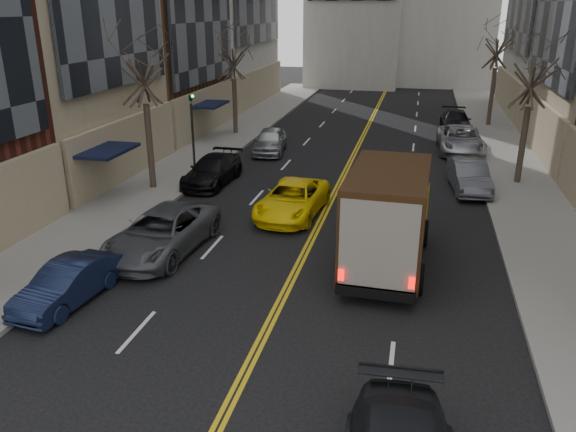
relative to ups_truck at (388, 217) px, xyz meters
name	(u,v)px	position (x,y,z in m)	size (l,w,h in m)	color
sidewalk_left	(202,154)	(-11.94, 13.12, -1.74)	(4.00, 66.00, 0.15)	slate
sidewalk_right	(515,173)	(6.06, 13.12, -1.74)	(4.00, 66.00, 0.15)	slate
tree_lf_mid	(141,51)	(-11.74, 6.12, 4.78)	(3.20, 3.20, 8.91)	#382D23
tree_lf_far	(233,46)	(-11.74, 19.12, 4.21)	(3.20, 3.20, 8.12)	#382D23
tree_rt_mid	(535,59)	(5.86, 11.12, 4.35)	(3.20, 3.20, 8.32)	#382D23
tree_rt_far	(500,33)	(5.86, 26.12, 4.93)	(3.20, 3.20, 9.11)	#382D23
traffic_signal	(192,126)	(-10.33, 8.12, 1.00)	(0.29, 0.26, 4.70)	black
ups_truck	(388,217)	(0.00, 0.00, 0.00)	(2.87, 6.66, 3.60)	black
taxi	(292,199)	(-4.27, 4.22, -1.10)	(2.36, 5.11, 1.42)	yellow
pedestrian	(347,226)	(-1.50, 0.96, -0.84)	(0.71, 0.47, 1.95)	black
parked_lf_b	(68,284)	(-9.20, -4.83, -1.18)	(1.35, 3.88, 1.28)	black
parked_lf_c	(162,232)	(-8.04, -0.70, -1.04)	(2.57, 5.56, 1.55)	#494C51
parked_lf_d	(212,170)	(-9.24, 7.77, -1.12)	(1.94, 4.78, 1.39)	black
parked_lf_e	(270,141)	(-8.04, 14.66, -1.07)	(1.76, 4.38, 1.49)	#A3A7AB
parked_rt_a	(469,176)	(3.36, 9.50, -1.08)	(1.56, 4.46, 1.47)	#52535A
parked_rt_b	(461,140)	(3.36, 17.46, -1.03)	(2.61, 5.66, 1.57)	#B1B3BA
parked_rt_c	(456,121)	(3.36, 23.95, -1.10)	(2.01, 4.95, 1.44)	black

